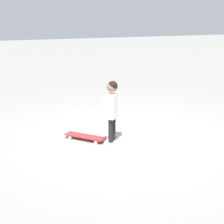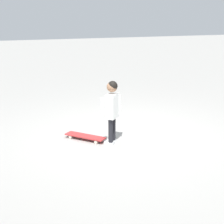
{
  "view_description": "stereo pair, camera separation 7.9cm",
  "coord_description": "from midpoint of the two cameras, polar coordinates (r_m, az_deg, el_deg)",
  "views": [
    {
      "loc": [
        2.49,
        5.18,
        2.06
      ],
      "look_at": [
        0.35,
        0.3,
        0.55
      ],
      "focal_mm": 54.93,
      "sensor_mm": 36.0,
      "label": 1
    },
    {
      "loc": [
        2.41,
        5.21,
        2.06
      ],
      "look_at": [
        0.35,
        0.3,
        0.55
      ],
      "focal_mm": 54.93,
      "sensor_mm": 36.0,
      "label": 2
    }
  ],
  "objects": [
    {
      "name": "ground_plane",
      "position": [
        6.1,
        1.56,
        -3.91
      ],
      "size": [
        50.0,
        50.0,
        0.0
      ],
      "primitive_type": "plane",
      "color": "gray"
    },
    {
      "name": "child_person",
      "position": [
        5.51,
        -0.42,
        1.06
      ],
      "size": [
        0.39,
        0.28,
        1.06
      ],
      "color": "black",
      "rests_on": "ground"
    },
    {
      "name": "skateboard",
      "position": [
        5.89,
        -4.89,
        -4.09
      ],
      "size": [
        0.61,
        0.69,
        0.07
      ],
      "color": "#B22D2D",
      "rests_on": "ground"
    }
  ]
}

